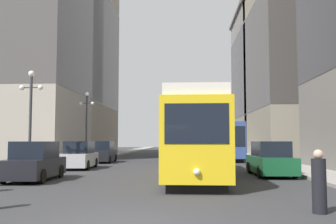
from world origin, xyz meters
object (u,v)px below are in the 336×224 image
(lamp_post_left_near, at_px, (31,105))
(parked_car_right_far, at_px, (270,160))
(parked_car_left_near, at_px, (79,156))
(pedestrian_crossing_far, at_px, (319,184))
(transit_bus, at_px, (224,140))
(lamp_post_left_far, at_px, (87,116))
(streetcar, at_px, (195,136))
(parked_car_left_mid, at_px, (34,162))
(parked_car_left_far, at_px, (103,153))

(lamp_post_left_near, bearing_deg, parked_car_right_far, -4.17)
(parked_car_left_near, bearing_deg, pedestrian_crossing_far, -58.08)
(transit_bus, bearing_deg, lamp_post_left_far, -164.77)
(streetcar, bearing_deg, parked_car_right_far, 14.58)
(parked_car_left_mid, xyz_separation_m, lamp_post_left_far, (-1.90, 16.42, 3.29))
(parked_car_left_far, height_order, lamp_post_left_near, lamp_post_left_near)
(streetcar, xyz_separation_m, parked_car_left_mid, (-7.59, -1.99, -1.26))
(parked_car_left_near, distance_m, lamp_post_left_far, 9.68)
(parked_car_left_far, relative_size, pedestrian_crossing_far, 2.84)
(streetcar, relative_size, lamp_post_left_near, 2.31)
(parked_car_right_far, distance_m, lamp_post_left_near, 13.89)
(streetcar, bearing_deg, transit_bus, 80.71)
(transit_bus, height_order, pedestrian_crossing_far, transit_bus)
(pedestrian_crossing_far, bearing_deg, transit_bus, 143.13)
(parked_car_left_near, relative_size, parked_car_left_far, 0.99)
(streetcar, xyz_separation_m, parked_car_left_near, (-7.59, 5.52, -1.26))
(parked_car_left_mid, bearing_deg, lamp_post_left_near, 113.53)
(parked_car_left_mid, distance_m, lamp_post_left_near, 5.36)
(parked_car_left_far, bearing_deg, parked_car_left_near, -91.38)
(lamp_post_left_far, bearing_deg, streetcar, -56.67)
(pedestrian_crossing_far, relative_size, lamp_post_left_far, 0.27)
(parked_car_left_near, bearing_deg, parked_car_right_far, -24.25)
(parked_car_left_near, distance_m, parked_car_right_far, 12.47)
(lamp_post_left_far, bearing_deg, pedestrian_crossing_far, -62.69)
(pedestrian_crossing_far, xyz_separation_m, lamp_post_left_near, (-12.42, 11.58, 3.17))
(transit_bus, distance_m, lamp_post_left_near, 20.53)
(transit_bus, height_order, parked_car_left_far, transit_bus)
(parked_car_left_mid, relative_size, lamp_post_left_far, 0.72)
(parked_car_right_far, distance_m, lamp_post_left_far, 19.35)
(parked_car_right_far, relative_size, lamp_post_left_far, 0.79)
(lamp_post_left_far, bearing_deg, lamp_post_left_near, -90.00)
(parked_car_left_mid, xyz_separation_m, pedestrian_crossing_far, (10.52, -7.63, -0.08))
(lamp_post_left_near, xyz_separation_m, lamp_post_left_far, (0.00, 12.47, 0.20))
(parked_car_left_near, xyz_separation_m, parked_car_right_far, (11.61, -4.55, 0.00))
(parked_car_left_mid, distance_m, parked_car_right_far, 11.98)
(parked_car_left_near, distance_m, pedestrian_crossing_far, 18.44)
(parked_car_left_near, height_order, parked_car_left_mid, same)
(parked_car_left_near, height_order, lamp_post_left_near, lamp_post_left_near)
(streetcar, height_order, lamp_post_left_far, lamp_post_left_far)
(parked_car_left_near, relative_size, lamp_post_left_far, 0.74)
(parked_car_right_far, bearing_deg, lamp_post_left_near, -4.63)
(lamp_post_left_far, bearing_deg, parked_car_left_near, -77.97)
(pedestrian_crossing_far, bearing_deg, lamp_post_left_near, -169.22)
(parked_car_left_mid, relative_size, parked_car_right_far, 0.91)
(lamp_post_left_near, bearing_deg, streetcar, -11.66)
(parked_car_left_mid, distance_m, pedestrian_crossing_far, 13.00)
(parked_car_left_far, bearing_deg, transit_bus, 24.30)
(transit_bus, relative_size, parked_car_left_mid, 2.70)
(parked_car_left_far, xyz_separation_m, lamp_post_left_near, (-1.90, -10.77, 3.09))
(lamp_post_left_near, height_order, lamp_post_left_far, lamp_post_left_far)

